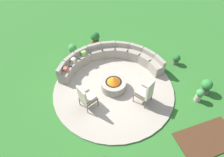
{
  "coord_description": "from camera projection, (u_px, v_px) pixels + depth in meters",
  "views": [
    {
      "loc": [
        -1.89,
        -5.15,
        6.33
      ],
      "look_at": [
        0.0,
        0.2,
        0.45
      ],
      "focal_mm": 31.69,
      "sensor_mm": 36.0,
      "label": 1
    }
  ],
  "objects": [
    {
      "name": "mulch_bed_right",
      "position": [
        207.0,
        139.0,
        6.77
      ],
      "size": [
        2.1,
        1.16,
        0.04
      ],
      "primitive_type": "cube",
      "color": "#472B19",
      "rests_on": "ground_plane"
    },
    {
      "name": "patio_circle",
      "position": [
        114.0,
        89.0,
        8.34
      ],
      "size": [
        5.04,
        5.04,
        0.06
      ],
      "primitive_type": "cylinder",
      "color": "#9E9384",
      "rests_on": "ground_plane"
    },
    {
      "name": "curved_stone_bench",
      "position": [
        109.0,
        59.0,
        9.18
      ],
      "size": [
        4.53,
        2.44,
        0.72
      ],
      "color": "gray",
      "rests_on": "patio_circle"
    },
    {
      "name": "fire_pit",
      "position": [
        114.0,
        84.0,
        8.13
      ],
      "size": [
        1.04,
        1.04,
        0.68
      ],
      "color": "gray",
      "rests_on": "patio_circle"
    },
    {
      "name": "potted_plant_1",
      "position": [
        199.0,
        95.0,
        7.72
      ],
      "size": [
        0.3,
        0.3,
        0.6
      ],
      "color": "#A89E8E",
      "rests_on": "ground_plane"
    },
    {
      "name": "potted_plant_0",
      "position": [
        73.0,
        50.0,
        9.63
      ],
      "size": [
        0.4,
        0.4,
        0.67
      ],
      "color": "brown",
      "rests_on": "ground_plane"
    },
    {
      "name": "lounge_chair_front_left",
      "position": [
        86.0,
        97.0,
        7.25
      ],
      "size": [
        0.72,
        0.7,
        1.14
      ],
      "rotation": [
        0.0,
        0.0,
        5.11
      ],
      "color": "brown",
      "rests_on": "patio_circle"
    },
    {
      "name": "potted_plant_3",
      "position": [
        206.0,
        86.0,
        7.99
      ],
      "size": [
        0.45,
        0.45,
        0.67
      ],
      "color": "#605B56",
      "rests_on": "ground_plane"
    },
    {
      "name": "lounge_chair_front_right",
      "position": [
        146.0,
        92.0,
        7.42
      ],
      "size": [
        0.76,
        0.8,
        1.15
      ],
      "rotation": [
        0.0,
        0.0,
        6.85
      ],
      "color": "brown",
      "rests_on": "patio_circle"
    },
    {
      "name": "potted_plant_4",
      "position": [
        176.0,
        59.0,
        9.28
      ],
      "size": [
        0.35,
        0.35,
        0.52
      ],
      "color": "#605B56",
      "rests_on": "ground_plane"
    },
    {
      "name": "potted_plant_2",
      "position": [
        95.0,
        38.0,
        10.29
      ],
      "size": [
        0.47,
        0.47,
        0.72
      ],
      "color": "brown",
      "rests_on": "ground_plane"
    },
    {
      "name": "ground_plane",
      "position": [
        114.0,
        89.0,
        8.36
      ],
      "size": [
        24.0,
        24.0,
        0.0
      ],
      "primitive_type": "plane",
      "color": "#2D6B28"
    }
  ]
}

